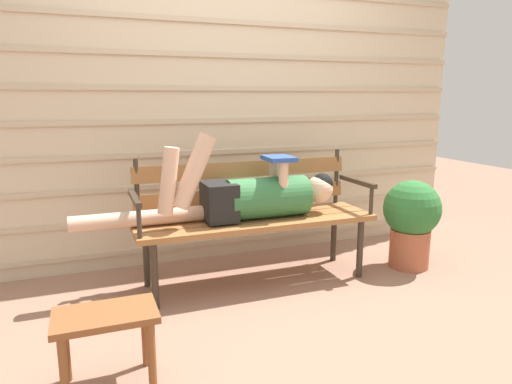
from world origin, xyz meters
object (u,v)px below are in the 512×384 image
object	(u,v)px
park_bench	(252,210)
reclining_person	(248,195)
footstool	(106,328)
potted_plant	(411,219)

from	to	relation	value
park_bench	reclining_person	world-z (taller)	reclining_person
park_bench	footstool	distance (m)	1.40
park_bench	footstool	xyz separation A→B (m)	(-1.02, -0.93, -0.21)
park_bench	footstool	size ratio (longest dim) A/B	3.73
park_bench	potted_plant	xyz separation A→B (m)	(1.17, -0.21, -0.12)
reclining_person	footstool	size ratio (longest dim) A/B	4.02
reclining_person	potted_plant	world-z (taller)	reclining_person
reclining_person	footstool	world-z (taller)	reclining_person
reclining_person	footstool	bearing A→B (deg)	-138.05
park_bench	footstool	bearing A→B (deg)	-137.54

